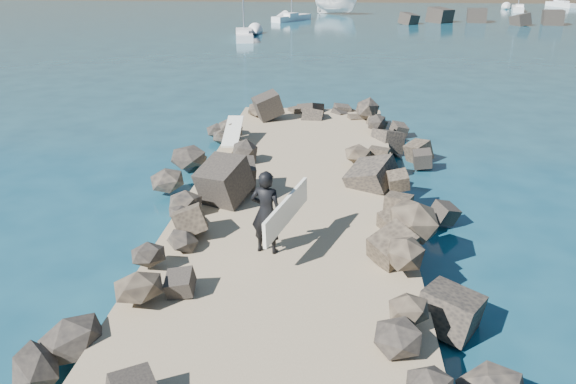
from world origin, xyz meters
name	(u,v)px	position (x,y,z in m)	size (l,w,h in m)	color
ground	(291,229)	(0.00, 0.00, 0.00)	(800.00, 800.00, 0.00)	#0F384C
jetty	(284,255)	(0.00, -2.00, 0.30)	(6.00, 26.00, 0.60)	#8C7759
riprap_left	(169,233)	(-2.90, -1.50, 0.50)	(2.60, 22.00, 1.00)	black
riprap_right	(408,243)	(2.90, -1.50, 0.50)	(2.60, 22.00, 1.00)	black
surfboard_resting	(233,134)	(-2.52, 5.28, 1.04)	(0.56, 2.25, 0.07)	white
boat_imported	(336,4)	(0.43, 66.38, 1.26)	(2.45, 6.51, 2.51)	white
surfer_with_board	(269,212)	(-0.30, -2.38, 1.58)	(1.23, 2.32, 1.94)	black
sailboat_f	(561,5)	(35.62, 82.58, 0.35)	(3.02, 6.26, 7.49)	white
sailboat_b	(292,18)	(-4.76, 56.61, 0.35)	(4.45, 5.89, 7.50)	white
sailboat_a	(244,35)	(-7.75, 39.49, 0.35)	(2.68, 6.95, 8.22)	white
sailboat_d	(518,8)	(26.57, 73.90, 0.35)	(2.90, 6.62, 7.86)	white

